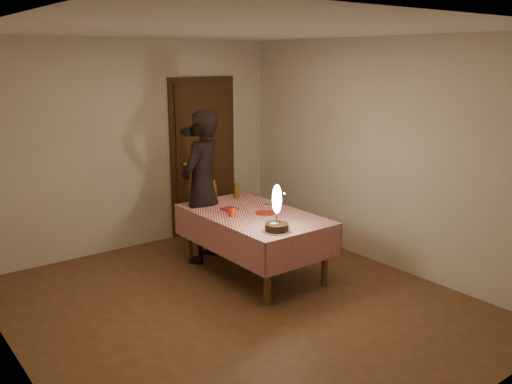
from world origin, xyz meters
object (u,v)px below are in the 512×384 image
Objects in this scene: red_plate at (265,213)px; clear_cup at (267,208)px; cola_bottle at (200,191)px; amber_bottle_left at (214,191)px; birthday_cake at (277,218)px; amber_bottle_right at (236,189)px; red_cup at (232,212)px; photographer at (202,186)px; dining_table at (253,221)px.

clear_cup is at bearing 28.54° from red_plate.
amber_bottle_left is (0.22, 0.04, -0.03)m from cola_bottle.
amber_bottle_left reaches higher than red_plate.
birthday_cake is at bearing -120.38° from clear_cup.
birthday_cake is 1.85× the size of amber_bottle_right.
red_plate is 0.69× the size of cola_bottle.
red_cup is at bearing -128.65° from amber_bottle_right.
amber_bottle_right is at bearing 71.81° from birthday_cake.
amber_bottle_left is (0.16, 1.37, -0.02)m from birthday_cake.
amber_bottle_right is at bearing -4.55° from cola_bottle.
cola_bottle is at bearing -169.06° from amber_bottle_left.
clear_cup is 0.35× the size of amber_bottle_right.
photographer is (0.04, 0.02, 0.05)m from cola_bottle.
birthday_cake is 1.85× the size of amber_bottle_left.
birthday_cake is 0.26× the size of photographer.
clear_cup is 0.85m from cola_bottle.
cola_bottle is at bearing 110.94° from dining_table.
dining_table is at bearing 158.72° from clear_cup.
cola_bottle reaches higher than amber_bottle_left.
amber_bottle_left is at bearing 6.32° from photographer.
amber_bottle_right reaches higher than red_cup.
red_plate is at bearing -18.44° from red_cup.
amber_bottle_right is (0.23, 0.64, 0.21)m from dining_table.
red_plate is at bearing -39.08° from dining_table.
red_plate is (0.10, -0.08, 0.10)m from dining_table.
birthday_cake is at bearing -108.19° from amber_bottle_right.
birthday_cake is at bearing -88.92° from photographer.
red_cup is 0.31× the size of cola_bottle.
dining_table is 5.42× the size of cola_bottle.
cola_bottle reaches higher than red_plate.
clear_cup is 0.35× the size of amber_bottle_left.
red_cup is 0.65m from cola_bottle.
red_plate is 0.38m from red_cup.
birthday_cake is at bearing -87.21° from cola_bottle.
cola_bottle is at bearing 115.36° from red_plate.
cola_bottle is (-0.36, 0.77, 0.15)m from red_plate.
clear_cup is (0.41, -0.09, -0.01)m from red_cup.
red_plate is 0.75m from amber_bottle_right.
dining_table is 3.65× the size of birthday_cake.
birthday_cake is (-0.20, -0.64, 0.23)m from dining_table.
dining_table is 0.21m from clear_cup.
amber_bottle_right is (0.49, -0.04, -0.03)m from cola_bottle.
red_cup is at bearing -89.74° from cola_bottle.
birthday_cake is at bearing -106.96° from dining_table.
birthday_cake reaches higher than red_cup.
cola_bottle is 0.07m from photographer.
amber_bottle_right is (0.42, 1.29, -0.02)m from birthday_cake.
dining_table is at bearing -109.40° from amber_bottle_right.
birthday_cake is 1.35m from photographer.
photographer is (-0.45, 0.06, 0.08)m from amber_bottle_right.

